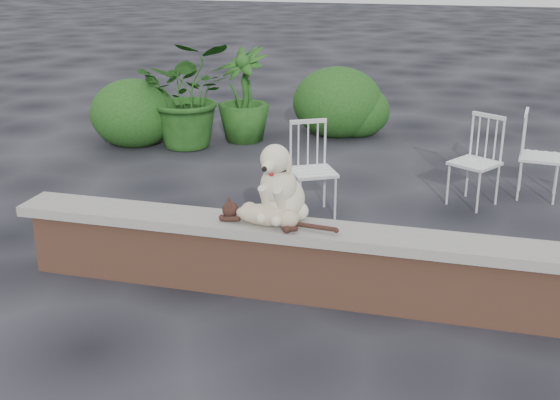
% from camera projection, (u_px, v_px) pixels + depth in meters
% --- Properties ---
extents(ground, '(60.00, 60.00, 0.00)m').
position_uv_depth(ground, '(402.00, 308.00, 5.30)').
color(ground, black).
rests_on(ground, ground).
extents(brick_wall, '(6.00, 0.30, 0.50)m').
position_uv_depth(brick_wall, '(404.00, 278.00, 5.22)').
color(brick_wall, brown).
rests_on(brick_wall, ground).
extents(capstone, '(6.20, 0.40, 0.08)m').
position_uv_depth(capstone, '(406.00, 242.00, 5.12)').
color(capstone, slate).
rests_on(capstone, brick_wall).
extents(dog, '(0.52, 0.62, 0.64)m').
position_uv_depth(dog, '(283.00, 180.00, 5.33)').
color(dog, beige).
rests_on(dog, capstone).
extents(cat, '(1.13, 0.47, 0.19)m').
position_uv_depth(cat, '(268.00, 214.00, 5.29)').
color(cat, tan).
rests_on(cat, capstone).
extents(chair_b, '(0.77, 0.77, 0.94)m').
position_uv_depth(chair_b, '(475.00, 162.00, 7.28)').
color(chair_b, silver).
rests_on(chair_b, ground).
extents(chair_e, '(0.61, 0.61, 0.94)m').
position_uv_depth(chair_e, '(541.00, 155.00, 7.49)').
color(chair_e, silver).
rests_on(chair_e, ground).
extents(chair_a, '(0.76, 0.76, 0.94)m').
position_uv_depth(chair_a, '(313.00, 170.00, 7.00)').
color(chair_a, silver).
rests_on(chair_a, ground).
extents(potted_plant_a, '(1.58, 1.47, 1.43)m').
position_uv_depth(potted_plant_a, '(190.00, 94.00, 9.37)').
color(potted_plant_a, '#163D11').
rests_on(potted_plant_a, ground).
extents(potted_plant_b, '(0.99, 0.99, 1.29)m').
position_uv_depth(potted_plant_b, '(243.00, 95.00, 9.67)').
color(potted_plant_b, '#163D11').
rests_on(potted_plant_b, ground).
extents(shrubbery, '(3.91, 2.39, 1.02)m').
position_uv_depth(shrubbery, '(272.00, 108.00, 9.91)').
color(shrubbery, '#163D11').
rests_on(shrubbery, ground).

